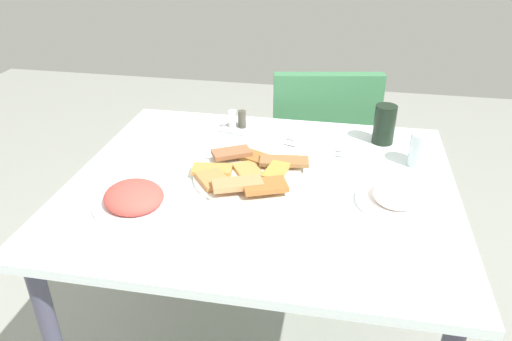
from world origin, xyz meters
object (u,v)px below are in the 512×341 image
at_px(drinking_glass, 422,150).
at_px(spoon, 315,144).
at_px(condiment_caddy, 237,124).
at_px(dining_table, 261,210).
at_px(paper_napkin, 314,147).
at_px(salad_plate_rice, 134,199).
at_px(soda_can, 384,124).
at_px(pide_platter, 247,174).
at_px(fork, 314,149).
at_px(salad_plate_greens, 396,197).
at_px(dining_chair, 320,157).

distance_m(drinking_glass, spoon, 0.32).
relative_size(spoon, condiment_caddy, 1.66).
xyz_separation_m(dining_table, spoon, (0.12, 0.25, 0.10)).
bearing_deg(paper_napkin, dining_table, -117.83).
height_order(salad_plate_rice, soda_can, soda_can).
xyz_separation_m(pide_platter, spoon, (0.16, 0.24, -0.01)).
height_order(salad_plate_rice, fork, salad_plate_rice).
bearing_deg(spoon, soda_can, 36.87).
relative_size(pide_platter, condiment_caddy, 2.89).
bearing_deg(pide_platter, soda_can, 39.23).
bearing_deg(fork, salad_plate_greens, -31.29).
xyz_separation_m(soda_can, fork, (-0.21, -0.10, -0.06)).
bearing_deg(soda_can, paper_napkin, -158.88).
bearing_deg(pide_platter, paper_napkin, 53.59).
relative_size(salad_plate_rice, soda_can, 1.74).
xyz_separation_m(soda_can, spoon, (-0.21, -0.06, -0.06)).
xyz_separation_m(dining_table, dining_chair, (0.12, 0.70, -0.18)).
bearing_deg(dining_table, salad_plate_rice, -148.53).
bearing_deg(salad_plate_rice, paper_napkin, 44.85).
bearing_deg(salad_plate_rice, condiment_caddy, 73.10).
height_order(drinking_glass, spoon, drinking_glass).
height_order(salad_plate_greens, salad_plate_rice, salad_plate_rice).
height_order(salad_plate_greens, soda_can, soda_can).
distance_m(salad_plate_rice, condiment_caddy, 0.52).
relative_size(fork, condiment_caddy, 1.73).
relative_size(soda_can, condiment_caddy, 1.10).
relative_size(pide_platter, drinking_glass, 3.28).
bearing_deg(fork, spoon, 107.65).
distance_m(salad_plate_greens, condiment_caddy, 0.61).
xyz_separation_m(dining_chair, paper_napkin, (0.00, -0.47, 0.27)).
bearing_deg(soda_can, drinking_glass, -53.72).
distance_m(salad_plate_rice, spoon, 0.59).
distance_m(dining_table, fork, 0.27).
xyz_separation_m(spoon, condiment_caddy, (-0.26, 0.07, 0.02)).
distance_m(salad_plate_greens, fork, 0.34).
bearing_deg(spoon, dining_table, -95.88).
bearing_deg(paper_napkin, pide_platter, -126.41).
relative_size(dining_chair, pide_platter, 2.77).
height_order(dining_chair, pide_platter, dining_chair).
xyz_separation_m(pide_platter, drinking_glass, (0.47, 0.17, 0.03)).
bearing_deg(condiment_caddy, spoon, -14.86).
height_order(dining_table, salad_plate_greens, salad_plate_greens).
xyz_separation_m(dining_chair, spoon, (0.00, -0.45, 0.28)).
xyz_separation_m(dining_chair, drinking_glass, (0.31, -0.53, 0.32)).
height_order(salad_plate_rice, paper_napkin, salad_plate_rice).
height_order(paper_napkin, condiment_caddy, condiment_caddy).
distance_m(salad_plate_greens, paper_napkin, 0.36).
relative_size(dining_table, dining_chair, 1.16).
bearing_deg(condiment_caddy, soda_can, -0.91).
height_order(fork, spoon, same).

